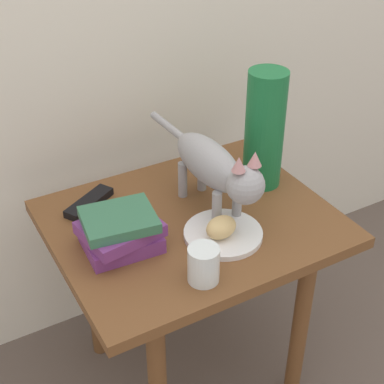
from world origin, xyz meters
TOP-DOWN VIEW (x-y plane):
  - ground_plane at (0.00, 0.00)m, footprint 6.00×6.00m
  - side_table at (0.00, 0.00)m, footprint 0.69×0.57m
  - plate at (0.03, -0.10)m, footprint 0.19×0.19m
  - bread_roll at (0.02, -0.11)m, footprint 0.09×0.08m
  - cat at (0.06, -0.00)m, footprint 0.10×0.48m
  - book_stack at (-0.20, -0.02)m, footprint 0.19×0.16m
  - green_vase at (0.25, 0.06)m, footprint 0.10×0.10m
  - candle_jar at (-0.09, -0.21)m, footprint 0.07×0.07m
  - tv_remote at (-0.20, 0.18)m, footprint 0.15×0.11m

SIDE VIEW (x-z plane):
  - ground_plane at x=0.00m, z-range 0.00..0.00m
  - side_table at x=0.00m, z-range 0.20..0.77m
  - plate at x=0.03m, z-range 0.57..0.59m
  - tv_remote at x=-0.20m, z-range 0.57..0.59m
  - candle_jar at x=-0.09m, z-range 0.57..0.65m
  - bread_roll at x=0.02m, z-range 0.59..0.64m
  - book_stack at x=-0.20m, z-range 0.57..0.66m
  - cat at x=0.06m, z-range 0.59..0.82m
  - green_vase at x=0.25m, z-range 0.57..0.89m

